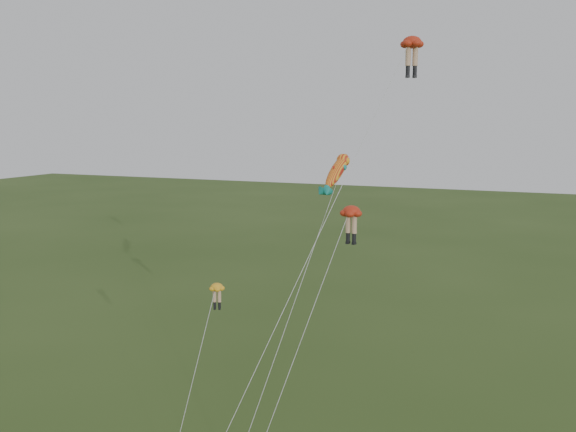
% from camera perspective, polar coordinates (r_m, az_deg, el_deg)
% --- Properties ---
extents(legs_kite_red_high, '(8.66, 13.89, 23.74)m').
position_cam_1_polar(legs_kite_red_high, '(40.26, 10.68, 14.14)').
color(legs_kite_red_high, red).
rests_on(legs_kite_red_high, ground).
extents(legs_kite_red_mid, '(3.77, 9.29, 13.92)m').
position_cam_1_polar(legs_kite_red_mid, '(36.68, 5.48, -0.27)').
color(legs_kite_red_mid, red).
rests_on(legs_kite_red_mid, ground).
extents(legs_kite_yellow, '(1.41, 4.82, 9.60)m').
position_cam_1_polar(legs_kite_yellow, '(36.77, -6.55, -7.26)').
color(legs_kite_yellow, '#F3A71F').
rests_on(legs_kite_yellow, ground).
extents(fish_kite, '(3.12, 11.71, 16.90)m').
position_cam_1_polar(fish_kite, '(40.49, 4.32, 3.88)').
color(fish_kite, '#FFAA20').
rests_on(fish_kite, ground).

